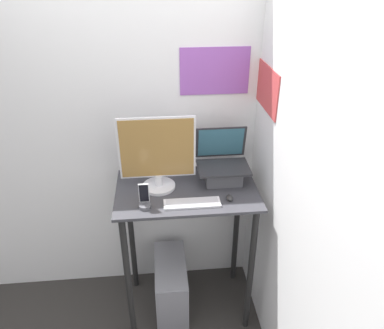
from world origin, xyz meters
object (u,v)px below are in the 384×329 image
(laptop, at_px, (223,168))
(mouse, at_px, (230,198))
(keyboard, at_px, (192,203))
(cell_phone, at_px, (144,201))
(monitor, at_px, (157,156))
(computer_tower, at_px, (171,285))

(laptop, height_order, mouse, laptop)
(keyboard, xyz_separation_m, cell_phone, (-0.29, -0.00, 0.04))
(mouse, bearing_deg, cell_phone, -176.68)
(monitor, xyz_separation_m, computer_tower, (0.05, -0.03, -1.10))
(monitor, bearing_deg, cell_phone, -112.30)
(monitor, height_order, mouse, monitor)
(mouse, xyz_separation_m, cell_phone, (-0.53, -0.03, 0.03))
(laptop, relative_size, cell_phone, 2.04)
(monitor, xyz_separation_m, cell_phone, (-0.09, -0.22, -0.19))
(monitor, distance_m, computer_tower, 1.11)
(monitor, distance_m, cell_phone, 0.30)
(cell_phone, distance_m, computer_tower, 0.95)
(cell_phone, relative_size, computer_tower, 0.33)
(keyboard, relative_size, cell_phone, 2.05)
(monitor, relative_size, mouse, 7.46)
(keyboard, bearing_deg, computer_tower, 127.62)
(monitor, xyz_separation_m, keyboard, (0.20, -0.22, -0.22))
(keyboard, bearing_deg, monitor, 132.48)
(mouse, distance_m, computer_tower, 0.98)
(computer_tower, bearing_deg, mouse, -22.81)
(keyboard, bearing_deg, mouse, 6.32)
(monitor, height_order, keyboard, monitor)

